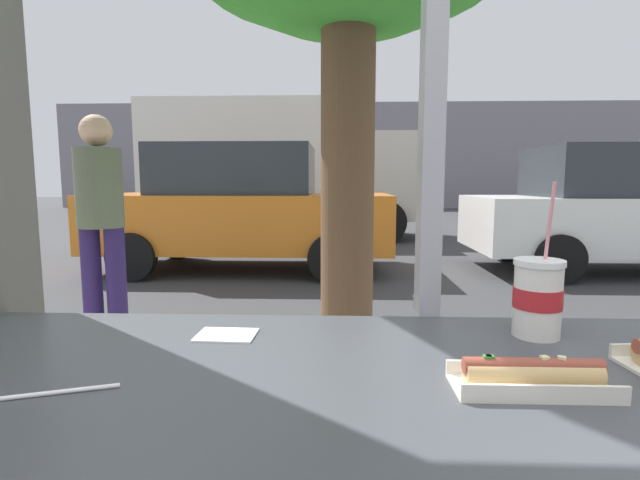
# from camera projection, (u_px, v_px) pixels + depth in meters

# --- Properties ---
(ground_plane) EXTENTS (60.00, 60.00, 0.00)m
(ground_plane) POSITION_uv_depth(u_px,v_px,m) (349.00, 250.00, 9.14)
(ground_plane) COLOR #38383A
(sidewalk_strip) EXTENTS (16.00, 2.80, 0.13)m
(sidewalk_strip) POSITION_uv_depth(u_px,v_px,m) (374.00, 394.00, 2.79)
(sidewalk_strip) COLOR #B2ADA3
(sidewalk_strip) RESTS_ON ground
(building_facade_far) EXTENTS (28.00, 1.20, 5.06)m
(building_facade_far) POSITION_uv_depth(u_px,v_px,m) (342.00, 156.00, 23.71)
(building_facade_far) COLOR gray
(building_facade_far) RESTS_ON ground
(soda_cup_left) EXTENTS (0.10, 0.10, 0.32)m
(soda_cup_left) POSITION_uv_depth(u_px,v_px,m) (538.00, 297.00, 0.98)
(soda_cup_left) COLOR silver
(soda_cup_left) RESTS_ON window_counter
(hotdog_tray_near) EXTENTS (0.24, 0.10, 0.05)m
(hotdog_tray_near) POSITION_uv_depth(u_px,v_px,m) (532.00, 376.00, 0.73)
(hotdog_tray_near) COLOR silver
(hotdog_tray_near) RESTS_ON window_counter
(loose_straw) EXTENTS (0.18, 0.07, 0.01)m
(loose_straw) POSITION_uv_depth(u_px,v_px,m) (51.00, 393.00, 0.71)
(loose_straw) COLOR white
(loose_straw) RESTS_ON window_counter
(napkin_wrapper) EXTENTS (0.12, 0.09, 0.00)m
(napkin_wrapper) POSITION_uv_depth(u_px,v_px,m) (226.00, 335.00, 0.99)
(napkin_wrapper) COLOR white
(napkin_wrapper) RESTS_ON window_counter
(parked_car_orange) EXTENTS (4.24, 2.02, 1.81)m
(parked_car_orange) POSITION_uv_depth(u_px,v_px,m) (242.00, 208.00, 7.03)
(parked_car_orange) COLOR orange
(parked_car_orange) RESTS_ON ground
(parked_car_white) EXTENTS (4.42, 1.98, 1.79)m
(parked_car_white) POSITION_uv_depth(u_px,v_px,m) (627.00, 210.00, 6.83)
(parked_car_white) COLOR silver
(parked_car_white) RESTS_ON ground
(box_truck) EXTENTS (6.26, 2.44, 3.06)m
(box_truck) POSITION_uv_depth(u_px,v_px,m) (280.00, 166.00, 11.07)
(box_truck) COLOR silver
(box_truck) RESTS_ON ground
(pedestrian) EXTENTS (0.32, 0.32, 1.63)m
(pedestrian) POSITION_uv_depth(u_px,v_px,m) (100.00, 214.00, 3.41)
(pedestrian) COLOR #261A4A
(pedestrian) RESTS_ON sidewalk_strip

